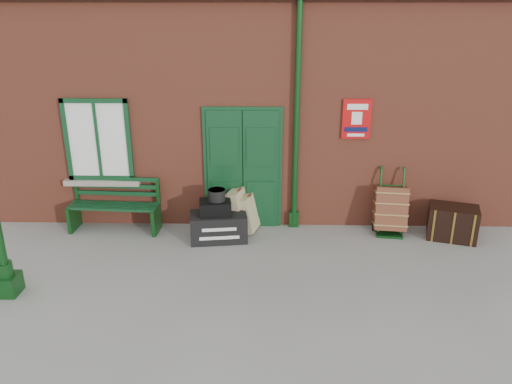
{
  "coord_description": "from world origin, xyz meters",
  "views": [
    {
      "loc": [
        0.13,
        -7.17,
        3.93
      ],
      "look_at": [
        -0.04,
        0.6,
        1.0
      ],
      "focal_mm": 35.0,
      "sensor_mm": 36.0,
      "label": 1
    }
  ],
  "objects_px": {
    "houdini_trunk": "(219,227)",
    "porter_trolley": "(390,209)",
    "bench": "(115,204)",
    "dark_trunk": "(452,222)"
  },
  "relations": [
    {
      "from": "porter_trolley",
      "to": "dark_trunk",
      "type": "height_order",
      "value": "porter_trolley"
    },
    {
      "from": "houdini_trunk",
      "to": "porter_trolley",
      "type": "xyz_separation_m",
      "value": [
        3.09,
        0.39,
        0.21
      ]
    },
    {
      "from": "bench",
      "to": "porter_trolley",
      "type": "xyz_separation_m",
      "value": [
        5.03,
        -0.03,
        -0.05
      ]
    },
    {
      "from": "houdini_trunk",
      "to": "dark_trunk",
      "type": "distance_m",
      "value": 4.16
    },
    {
      "from": "dark_trunk",
      "to": "porter_trolley",
      "type": "bearing_deg",
      "value": -175.15
    },
    {
      "from": "houdini_trunk",
      "to": "porter_trolley",
      "type": "distance_m",
      "value": 3.12
    },
    {
      "from": "bench",
      "to": "houdini_trunk",
      "type": "xyz_separation_m",
      "value": [
        1.94,
        -0.41,
        -0.26
      ]
    },
    {
      "from": "porter_trolley",
      "to": "dark_trunk",
      "type": "xyz_separation_m",
      "value": [
        1.06,
        -0.23,
        -0.16
      ]
    },
    {
      "from": "houdini_trunk",
      "to": "dark_trunk",
      "type": "xyz_separation_m",
      "value": [
        4.15,
        0.16,
        0.05
      ]
    },
    {
      "from": "houdini_trunk",
      "to": "dark_trunk",
      "type": "height_order",
      "value": "dark_trunk"
    }
  ]
}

